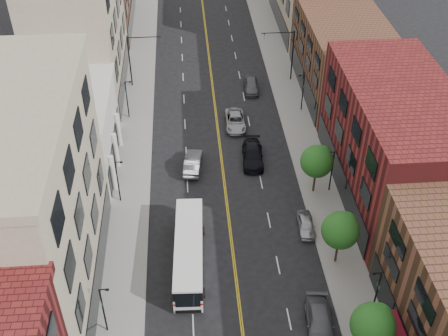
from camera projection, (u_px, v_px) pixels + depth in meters
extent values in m
cube|color=gray|center=(135.00, 140.00, 67.05)|extent=(4.00, 110.00, 0.15)
cube|color=gray|center=(301.00, 132.00, 68.27)|extent=(4.00, 110.00, 0.15)
cube|color=tan|center=(21.00, 212.00, 43.87)|extent=(10.00, 22.00, 18.00)
cube|color=silver|center=(66.00, 134.00, 61.07)|extent=(10.00, 14.00, 8.00)
cube|color=tan|center=(78.00, 26.00, 71.31)|extent=(10.00, 20.00, 18.00)
cube|color=#5C1819|center=(394.00, 142.00, 56.41)|extent=(10.00, 22.00, 12.00)
cube|color=brown|center=(342.00, 56.00, 73.49)|extent=(10.00, 20.00, 10.00)
sphere|color=#1A5A19|center=(373.00, 325.00, 41.47)|extent=(3.40, 3.40, 3.40)
sphere|color=#1A5A19|center=(379.00, 316.00, 41.50)|extent=(2.04, 2.04, 2.04)
cylinder|color=black|center=(337.00, 251.00, 50.95)|extent=(0.22, 0.22, 2.50)
sphere|color=#1A5A19|center=(340.00, 230.00, 49.31)|extent=(3.40, 3.40, 3.40)
sphere|color=#1A5A19|center=(346.00, 223.00, 49.34)|extent=(2.04, 2.04, 2.04)
cylinder|color=black|center=(314.00, 181.00, 58.79)|extent=(0.22, 0.22, 2.50)
sphere|color=#1A5A19|center=(317.00, 161.00, 57.15)|extent=(3.40, 3.40, 3.40)
sphere|color=#1A5A19|center=(321.00, 155.00, 57.18)|extent=(2.04, 2.04, 2.04)
cylinder|color=black|center=(103.00, 310.00, 44.24)|extent=(0.14, 0.14, 5.00)
cylinder|color=black|center=(104.00, 290.00, 42.71)|extent=(0.70, 0.10, 0.10)
cube|color=black|center=(107.00, 290.00, 42.76)|extent=(0.28, 0.14, 0.14)
cube|color=#19592D|center=(102.00, 303.00, 43.68)|extent=(0.04, 0.55, 0.35)
cylinder|color=black|center=(118.00, 182.00, 56.78)|extent=(0.14, 0.14, 5.00)
cylinder|color=black|center=(118.00, 162.00, 55.26)|extent=(0.70, 0.10, 0.10)
cube|color=black|center=(121.00, 162.00, 55.30)|extent=(0.28, 0.14, 0.14)
cube|color=#19592D|center=(117.00, 175.00, 56.22)|extent=(0.04, 0.55, 0.35)
cylinder|color=black|center=(127.00, 100.00, 69.32)|extent=(0.14, 0.14, 5.00)
cylinder|color=black|center=(128.00, 82.00, 67.80)|extent=(0.70, 0.10, 0.10)
cube|color=black|center=(130.00, 82.00, 67.84)|extent=(0.28, 0.14, 0.14)
cube|color=#19592D|center=(126.00, 93.00, 68.77)|extent=(0.04, 0.55, 0.35)
cylinder|color=black|center=(376.00, 293.00, 45.57)|extent=(0.14, 0.14, 5.00)
cylinder|color=black|center=(377.00, 273.00, 44.01)|extent=(0.70, 0.10, 0.10)
cube|color=black|center=(374.00, 274.00, 44.02)|extent=(0.28, 0.14, 0.14)
cube|color=#19592D|center=(378.00, 286.00, 45.02)|extent=(0.04, 0.55, 0.35)
cylinder|color=black|center=(332.00, 171.00, 58.12)|extent=(0.14, 0.14, 5.00)
cylinder|color=black|center=(331.00, 152.00, 56.55)|extent=(0.70, 0.10, 0.10)
cube|color=black|center=(329.00, 153.00, 56.57)|extent=(0.28, 0.14, 0.14)
cube|color=#19592D|center=(333.00, 164.00, 57.56)|extent=(0.04, 0.55, 0.35)
cylinder|color=black|center=(303.00, 93.00, 70.66)|extent=(0.14, 0.14, 5.00)
cylinder|color=black|center=(302.00, 75.00, 69.09)|extent=(0.70, 0.10, 0.10)
cube|color=black|center=(300.00, 76.00, 69.11)|extent=(0.28, 0.14, 0.14)
cube|color=#19592D|center=(303.00, 86.00, 70.10)|extent=(0.04, 0.55, 0.35)
cylinder|color=black|center=(130.00, 61.00, 74.91)|extent=(0.18, 0.18, 7.20)
cylinder|color=black|center=(144.00, 37.00, 72.95)|extent=(4.40, 0.12, 0.12)
imported|color=black|center=(158.00, 40.00, 73.30)|extent=(0.15, 0.18, 0.90)
cylinder|color=black|center=(292.00, 56.00, 76.25)|extent=(0.18, 0.18, 7.20)
cylinder|color=black|center=(278.00, 33.00, 74.02)|extent=(4.40, 0.12, 0.12)
imported|color=black|center=(264.00, 36.00, 74.15)|extent=(0.15, 0.18, 0.90)
cube|color=white|center=(189.00, 252.00, 50.66)|extent=(2.96, 11.48, 2.75)
cube|color=black|center=(189.00, 247.00, 50.25)|extent=(3.00, 11.52, 1.00)
cube|color=#B9100D|center=(189.00, 254.00, 50.83)|extent=(3.00, 11.52, 0.21)
cube|color=black|center=(188.00, 301.00, 46.02)|extent=(2.09, 0.15, 1.52)
cylinder|color=black|center=(174.00, 293.00, 48.33)|extent=(0.30, 0.92, 0.91)
cylinder|color=black|center=(203.00, 293.00, 48.39)|extent=(0.30, 0.92, 0.91)
cylinder|color=black|center=(177.00, 231.00, 54.29)|extent=(0.30, 0.92, 0.91)
cylinder|color=black|center=(203.00, 231.00, 54.36)|extent=(0.30, 0.92, 0.91)
imported|color=#54545A|center=(320.00, 323.00, 45.52)|extent=(2.74, 5.63, 1.58)
imported|color=#ACAEB4|center=(306.00, 225.00, 54.71)|extent=(1.72, 3.90, 1.31)
imported|color=#4E4E53|center=(193.00, 163.00, 62.28)|extent=(2.38, 5.18, 1.64)
imported|color=black|center=(253.00, 155.00, 63.37)|extent=(2.68, 5.83, 1.65)
imported|color=#9FA1A6|center=(235.00, 121.00, 69.04)|extent=(2.59, 5.43, 1.50)
imported|color=#535358|center=(251.00, 85.00, 75.81)|extent=(2.09, 4.73, 1.58)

